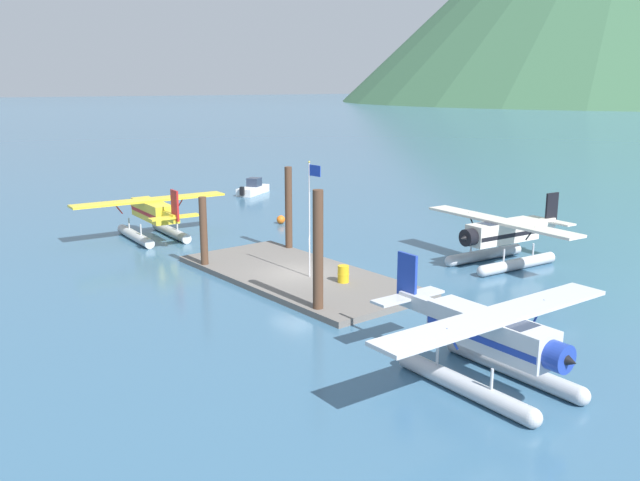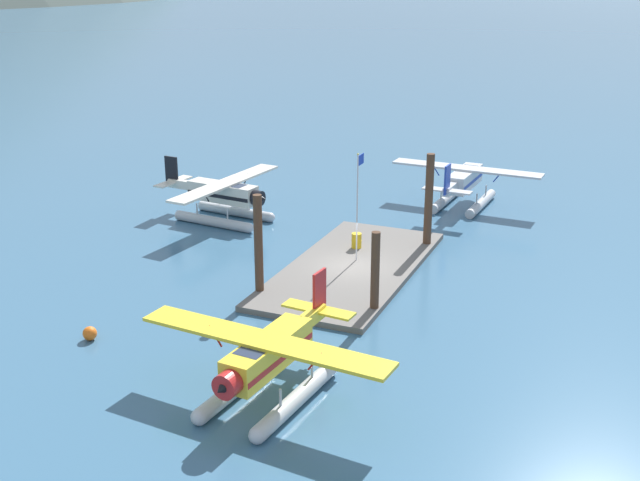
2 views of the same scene
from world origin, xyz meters
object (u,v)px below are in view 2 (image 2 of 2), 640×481
at_px(fuel_drum, 357,241).
at_px(seaplane_silver_stbd_aft, 464,184).
at_px(flagpole, 358,194).
at_px(seaplane_yellow_port_aft, 268,362).
at_px(seaplane_cream_bow_right, 224,198).
at_px(mooring_buoy, 90,333).

height_order(fuel_drum, seaplane_silver_stbd_aft, seaplane_silver_stbd_aft).
bearing_deg(flagpole, seaplane_silver_stbd_aft, -11.94).
relative_size(fuel_drum, seaplane_yellow_port_aft, 0.08).
xyz_separation_m(flagpole, seaplane_yellow_port_aft, (-14.91, -1.87, -2.51)).
xyz_separation_m(fuel_drum, seaplane_yellow_port_aft, (-16.69, -2.57, 0.84)).
relative_size(fuel_drum, seaplane_cream_bow_right, 0.08).
distance_m(flagpole, mooring_buoy, 16.00).
relative_size(flagpole, fuel_drum, 6.92).
xyz_separation_m(fuel_drum, seaplane_silver_stbd_aft, (11.78, -3.56, 0.84)).
relative_size(mooring_buoy, seaplane_cream_bow_right, 0.06).
distance_m(flagpole, fuel_drum, 3.85).
xyz_separation_m(seaplane_yellow_port_aft, seaplane_cream_bow_right, (18.95, 12.64, 0.00)).
bearing_deg(seaplane_cream_bow_right, fuel_drum, -102.66).
distance_m(seaplane_yellow_port_aft, seaplane_silver_stbd_aft, 28.49).
height_order(mooring_buoy, seaplane_silver_stbd_aft, seaplane_silver_stbd_aft).
bearing_deg(mooring_buoy, flagpole, -29.81).
bearing_deg(seaplane_silver_stbd_aft, flagpole, 168.06).
bearing_deg(flagpole, fuel_drum, 21.42).
distance_m(mooring_buoy, seaplane_silver_stbd_aft, 29.08).
distance_m(mooring_buoy, seaplane_cream_bow_right, 17.84).
relative_size(fuel_drum, seaplane_silver_stbd_aft, 0.08).
height_order(mooring_buoy, seaplane_cream_bow_right, seaplane_cream_bow_right).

